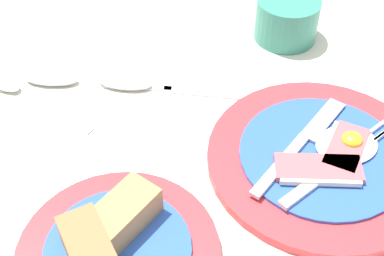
# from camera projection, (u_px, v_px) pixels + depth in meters

# --- Properties ---
(ground_plane) EXTENTS (3.00, 3.00, 0.00)m
(ground_plane) POSITION_uv_depth(u_px,v_px,m) (230.00, 191.00, 0.57)
(ground_plane) COLOR beige
(breakfast_plate) EXTENTS (0.26, 0.26, 0.03)m
(breakfast_plate) POSITION_uv_depth(u_px,v_px,m) (323.00, 159.00, 0.59)
(breakfast_plate) COLOR red
(breakfast_plate) RESTS_ON ground_plane
(bread_plate) EXTENTS (0.20, 0.20, 0.05)m
(bread_plate) POSITION_uv_depth(u_px,v_px,m) (115.00, 248.00, 0.51)
(bread_plate) COLOR red
(bread_plate) RESTS_ON ground_plane
(sugar_cup) EXTENTS (0.09, 0.09, 0.06)m
(sugar_cup) POSITION_uv_depth(u_px,v_px,m) (287.00, 18.00, 0.75)
(sugar_cup) COLOR #337F6B
(sugar_cup) RESTS_ON ground_plane
(teaspoon_by_saucer) EXTENTS (0.13, 0.17, 0.01)m
(teaspoon_by_saucer) POSITION_uv_depth(u_px,v_px,m) (14.00, 89.00, 0.68)
(teaspoon_by_saucer) COLOR silver
(teaspoon_by_saucer) RESTS_ON ground_plane
(teaspoon_near_cup) EXTENTS (0.18, 0.10, 0.01)m
(teaspoon_near_cup) POSITION_uv_depth(u_px,v_px,m) (72.00, 81.00, 0.70)
(teaspoon_near_cup) COLOR silver
(teaspoon_near_cup) RESTS_ON ground_plane
(teaspoon_stray) EXTENTS (0.18, 0.11, 0.01)m
(teaspoon_stray) POSITION_uv_depth(u_px,v_px,m) (146.00, 85.00, 0.69)
(teaspoon_stray) COLOR silver
(teaspoon_stray) RESTS_ON ground_plane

